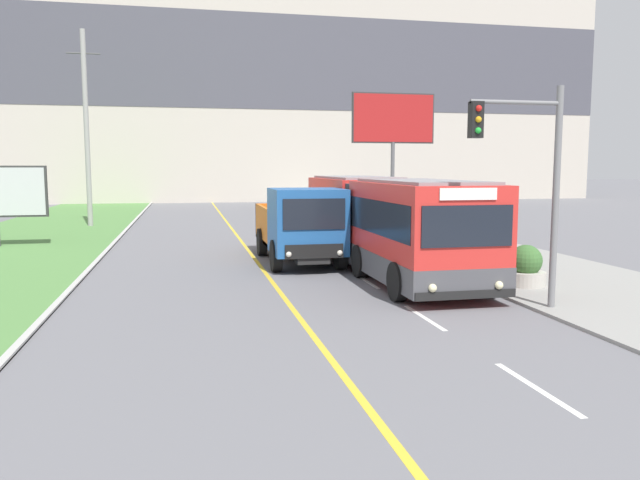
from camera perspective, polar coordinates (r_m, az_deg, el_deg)
The scene contains 8 objects.
apartment_block_background at distance 64.67m, azimuth -10.22°, elevation 14.83°, with size 80.00×8.04×25.26m.
city_bus at distance 20.76m, azimuth 5.82°, elevation 1.58°, with size 2.74×12.74×3.01m.
dump_truck at distance 21.28m, azimuth -1.65°, elevation 1.20°, with size 2.42×6.68×2.67m.
utility_pole_far at distance 37.76m, azimuth -20.57°, elevation 9.53°, with size 1.80×0.28×10.91m.
traffic_light_mast at distance 15.08m, azimuth 18.62°, elevation 6.24°, with size 2.28×0.32×5.21m.
billboard_large at distance 38.84m, azimuth 6.71°, elevation 10.57°, with size 5.19×0.24×7.83m.
planter_round_near at distance 18.27m, azimuth 18.29°, elevation -2.44°, with size 1.11×1.11×1.15m.
planter_round_second at distance 22.85m, azimuth 11.77°, elevation -0.40°, with size 1.16×1.16×1.21m.
Camera 1 is at (-2.43, -0.52, 3.37)m, focal length 35.00 mm.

